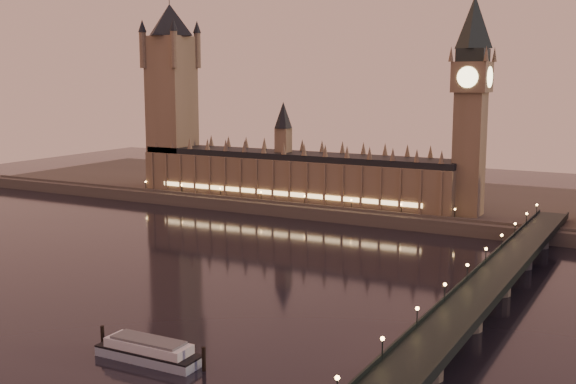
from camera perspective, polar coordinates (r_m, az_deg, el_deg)
name	(u,v)px	position (r m, az deg, el deg)	size (l,w,h in m)	color
ground	(234,272)	(267.85, -4.31, -6.36)	(700.00, 700.00, 0.00)	black
far_embankment	(444,203)	(403.01, 12.22, -0.84)	(560.00, 130.00, 6.00)	#423D35
palace_of_westminster	(293,170)	(386.03, 0.39, 1.74)	(180.00, 26.62, 52.00)	brown
victoria_tower	(171,86)	(426.45, -9.20, 8.27)	(31.68, 31.68, 118.00)	brown
big_ben	(471,92)	(348.44, 14.30, 7.63)	(17.68, 17.68, 104.00)	brown
westminster_bridge	(485,293)	(231.49, 15.27, -7.74)	(13.20, 260.00, 15.30)	black
moored_barge	(149,351)	(190.67, -10.95, -12.21)	(33.36, 8.46, 6.11)	#93A6BB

